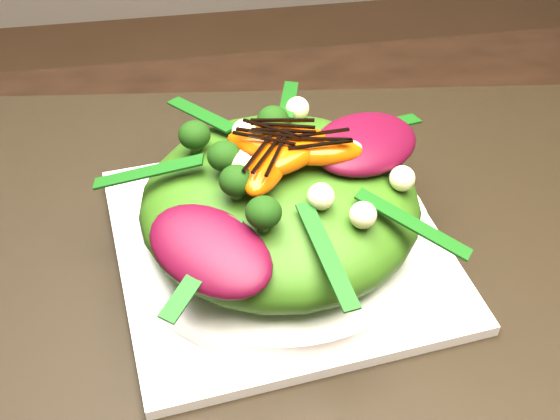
{
  "coord_description": "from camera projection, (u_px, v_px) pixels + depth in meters",
  "views": [
    {
      "loc": [
        -0.25,
        -0.23,
        1.15
      ],
      "look_at": [
        -0.19,
        0.16,
        0.79
      ],
      "focal_mm": 48.0,
      "sensor_mm": 36.0,
      "label": 1
    }
  ],
  "objects": [
    {
      "name": "lettuce_mound",
      "position": [
        280.0,
        203.0,
        0.52
      ],
      "size": [
        0.21,
        0.21,
        0.07
      ],
      "primitive_type": "ellipsoid",
      "rotation": [
        0.0,
        0.0,
        0.08
      ],
      "color": "#325D11",
      "rests_on": "salad_bowl"
    },
    {
      "name": "orange_segment",
      "position": [
        246.0,
        154.0,
        0.5
      ],
      "size": [
        0.06,
        0.04,
        0.02
      ],
      "primitive_type": "ellipsoid",
      "rotation": [
        0.0,
        0.0,
        0.22
      ],
      "color": "#CF3D03",
      "rests_on": "lettuce_mound"
    },
    {
      "name": "balsamic_drizzle",
      "position": [
        246.0,
        144.0,
        0.49
      ],
      "size": [
        0.04,
        0.01,
        0.0
      ],
      "primitive_type": "cube",
      "rotation": [
        0.0,
        0.0,
        0.22
      ],
      "color": "black",
      "rests_on": "orange_segment"
    },
    {
      "name": "plate_base",
      "position": [
        280.0,
        246.0,
        0.55
      ],
      "size": [
        0.26,
        0.26,
        0.01
      ],
      "primitive_type": "cube",
      "rotation": [
        0.0,
        0.0,
        0.12
      ],
      "color": "white",
      "rests_on": "placemat"
    },
    {
      "name": "macadamia_nut",
      "position": [
        354.0,
        183.0,
        0.48
      ],
      "size": [
        0.02,
        0.02,
        0.02
      ],
      "primitive_type": "sphere",
      "rotation": [
        0.0,
        0.0,
        0.25
      ],
      "color": "beige",
      "rests_on": "lettuce_mound"
    },
    {
      "name": "salad_bowl",
      "position": [
        280.0,
        234.0,
        0.54
      ],
      "size": [
        0.27,
        0.27,
        0.02
      ],
      "primitive_type": "cylinder",
      "rotation": [
        0.0,
        0.0,
        -0.28
      ],
      "color": "white",
      "rests_on": "plate_base"
    },
    {
      "name": "broccoli_floret",
      "position": [
        168.0,
        157.0,
        0.5
      ],
      "size": [
        0.03,
        0.03,
        0.03
      ],
      "primitive_type": "sphere",
      "rotation": [
        0.0,
        0.0,
        -0.03
      ],
      "color": "#13370A",
      "rests_on": "lettuce_mound"
    },
    {
      "name": "radicchio_leaf",
      "position": [
        365.0,
        144.0,
        0.52
      ],
      "size": [
        0.1,
        0.09,
        0.02
      ],
      "primitive_type": "ellipsoid",
      "rotation": [
        0.0,
        0.0,
        0.53
      ],
      "color": "#410718",
      "rests_on": "lettuce_mound"
    },
    {
      "name": "placemat",
      "position": [
        280.0,
        252.0,
        0.55
      ],
      "size": [
        0.61,
        0.49,
        0.0
      ],
      "primitive_type": "cube",
      "rotation": [
        0.0,
        0.0,
        -0.12
      ],
      "color": "black",
      "rests_on": "dining_table"
    }
  ]
}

